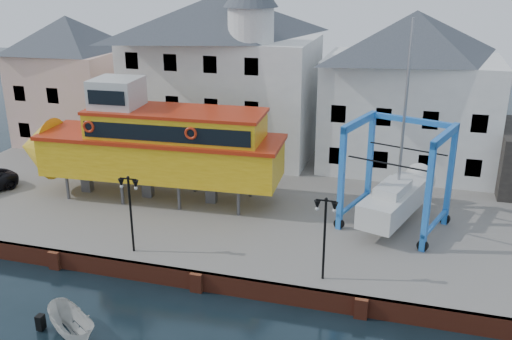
# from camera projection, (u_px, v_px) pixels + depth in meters

# --- Properties ---
(ground) EXTENTS (140.00, 140.00, 0.00)m
(ground) POSITION_uv_depth(u_px,v_px,m) (197.00, 291.00, 28.12)
(ground) COLOR black
(ground) RESTS_ON ground
(hardstanding) EXTENTS (44.00, 22.00, 1.00)m
(hardstanding) POSITION_uv_depth(u_px,v_px,m) (258.00, 198.00, 37.87)
(hardstanding) COLOR slate
(hardstanding) RESTS_ON ground
(quay_wall) EXTENTS (44.00, 0.47, 1.00)m
(quay_wall) POSITION_uv_depth(u_px,v_px,m) (198.00, 281.00, 28.04)
(quay_wall) COLOR maroon
(quay_wall) RESTS_ON ground
(building_pink) EXTENTS (8.00, 7.00, 10.30)m
(building_pink) POSITION_uv_depth(u_px,v_px,m) (72.00, 80.00, 46.96)
(building_pink) COLOR #D7AD91
(building_pink) RESTS_ON hardstanding
(building_white_main) EXTENTS (14.00, 8.30, 14.00)m
(building_white_main) POSITION_uv_depth(u_px,v_px,m) (224.00, 73.00, 43.48)
(building_white_main) COLOR silver
(building_white_main) RESTS_ON hardstanding
(building_white_right) EXTENTS (12.00, 8.00, 11.20)m
(building_white_right) POSITION_uv_depth(u_px,v_px,m) (410.00, 91.00, 40.66)
(building_white_right) COLOR silver
(building_white_right) RESTS_ON hardstanding
(lamp_post_left) EXTENTS (1.12, 0.32, 4.20)m
(lamp_post_left) POSITION_uv_depth(u_px,v_px,m) (129.00, 195.00, 28.81)
(lamp_post_left) COLOR black
(lamp_post_left) RESTS_ON hardstanding
(lamp_post_right) EXTENTS (1.12, 0.32, 4.20)m
(lamp_post_right) POSITION_uv_depth(u_px,v_px,m) (325.00, 218.00, 26.21)
(lamp_post_right) COLOR black
(lamp_post_right) RESTS_ON hardstanding
(tour_boat) EXTENTS (17.71, 5.17, 7.62)m
(tour_boat) POSITION_uv_depth(u_px,v_px,m) (145.00, 143.00, 35.66)
(tour_boat) COLOR #59595E
(tour_boat) RESTS_ON hardstanding
(travel_lift) EXTENTS (6.42, 7.91, 11.60)m
(travel_lift) POSITION_uv_depth(u_px,v_px,m) (399.00, 191.00, 32.60)
(travel_lift) COLOR blue
(travel_lift) RESTS_ON hardstanding
(motorboat_a) EXTENTS (3.67, 3.12, 1.37)m
(motorboat_a) POSITION_uv_depth(u_px,v_px,m) (74.00, 336.00, 24.69)
(motorboat_a) COLOR silver
(motorboat_a) RESTS_ON ground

